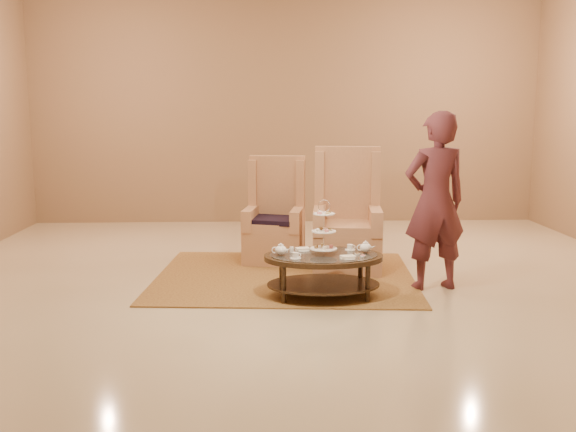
{
  "coord_description": "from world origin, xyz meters",
  "views": [
    {
      "loc": [
        -0.37,
        -6.25,
        1.77
      ],
      "look_at": [
        -0.12,
        0.2,
        0.71
      ],
      "focal_mm": 40.0,
      "sensor_mm": 36.0,
      "label": 1
    }
  ],
  "objects_px": {
    "tea_table": "(324,262)",
    "person": "(435,201)",
    "armchair_right": "(347,229)",
    "armchair_left": "(275,226)"
  },
  "relations": [
    {
      "from": "armchair_left",
      "to": "armchair_right",
      "type": "xyz_separation_m",
      "value": [
        0.8,
        -0.44,
        0.04
      ]
    },
    {
      "from": "tea_table",
      "to": "armchair_right",
      "type": "relative_size",
      "value": 0.84
    },
    {
      "from": "tea_table",
      "to": "person",
      "type": "height_order",
      "value": "person"
    },
    {
      "from": "tea_table",
      "to": "person",
      "type": "xyz_separation_m",
      "value": [
        1.13,
        0.28,
        0.54
      ]
    },
    {
      "from": "tea_table",
      "to": "person",
      "type": "bearing_deg",
      "value": 12.96
    },
    {
      "from": "tea_table",
      "to": "armchair_right",
      "type": "distance_m",
      "value": 1.21
    },
    {
      "from": "armchair_left",
      "to": "armchair_right",
      "type": "distance_m",
      "value": 0.91
    },
    {
      "from": "tea_table",
      "to": "armchair_left",
      "type": "xyz_separation_m",
      "value": [
        -0.43,
        1.58,
        0.07
      ]
    },
    {
      "from": "armchair_left",
      "to": "person",
      "type": "xyz_separation_m",
      "value": [
        1.56,
        -1.3,
        0.47
      ]
    },
    {
      "from": "tea_table",
      "to": "person",
      "type": "distance_m",
      "value": 1.28
    }
  ]
}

